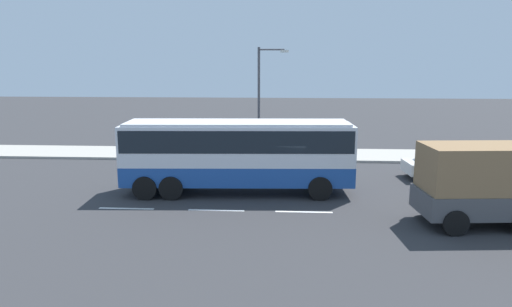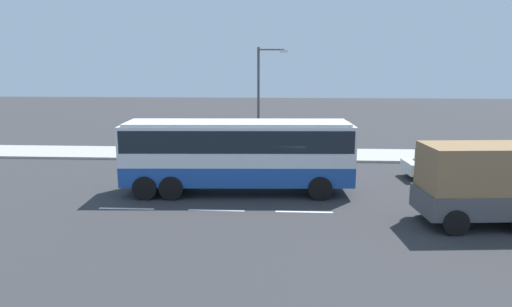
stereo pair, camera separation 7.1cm
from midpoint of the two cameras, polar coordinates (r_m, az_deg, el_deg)
The scene contains 8 objects.
ground_plane at distance 22.35m, azimuth 2.77°, elevation -4.87°, with size 120.00×120.00×0.00m, color #333335.
sidewalk_curb at distance 31.11m, azimuth 3.00°, elevation -0.12°, with size 80.00×4.00×0.15m, color #A8A399.
lane_centreline at distance 21.36m, azimuth -19.99°, elevation -6.31°, with size 22.76×0.16×0.01m.
coach_bus at distance 21.87m, azimuth -2.20°, elevation 0.55°, with size 10.91×3.14×3.46m.
cargo_truck at distance 20.19m, azimuth 29.15°, elevation -3.17°, with size 7.52×3.03×3.13m.
car_white_minivan at distance 26.77m, azimuth 22.15°, elevation -1.25°, with size 4.17×2.21×1.49m.
pedestrian_near_curb at distance 31.63m, azimuth -6.21°, elevation 1.88°, with size 0.32×0.32×1.63m.
street_lamp at distance 28.99m, azimuth 0.82°, elevation 7.21°, with size 1.90×0.24×6.94m.
Camera 1 is at (0.26, -21.47, 6.20)m, focal length 32.38 mm.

